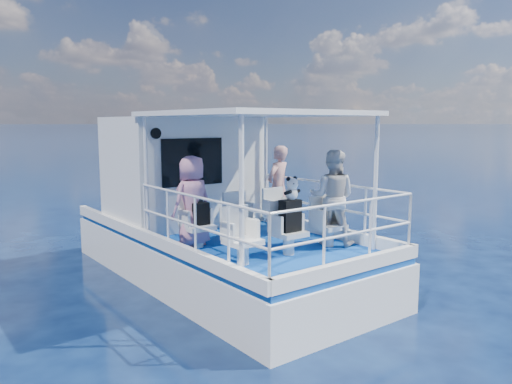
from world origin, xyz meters
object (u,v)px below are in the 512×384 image
Objects in this scene: passenger_port_fwd at (192,201)px; passenger_stbd_aft at (332,197)px; backpack_center at (290,216)px; panda at (292,188)px.

passenger_stbd_aft is at bearing 137.17° from passenger_port_fwd.
passenger_port_fwd is at bearing 19.41° from passenger_stbd_aft.
backpack_center is (-1.04, -0.10, -0.19)m from passenger_stbd_aft.
passenger_port_fwd is 2.39m from passenger_stbd_aft.
passenger_stbd_aft is 1.06m from backpack_center.
passenger_port_fwd reaches higher than backpack_center.
passenger_port_fwd is 1.76m from panda.
backpack_center is 1.38× the size of panda.
backpack_center is (0.94, -1.44, -0.14)m from passenger_port_fwd.
panda is (-1.03, -0.11, 0.25)m from passenger_stbd_aft.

